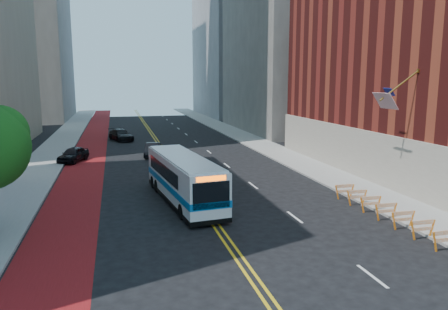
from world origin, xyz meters
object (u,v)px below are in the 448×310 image
(car_a, at_px, (73,154))
(car_b, at_px, (153,150))
(transit_bus, at_px, (183,178))
(car_c, at_px, (121,135))

(car_a, relative_size, car_b, 1.00)
(car_a, bearing_deg, car_b, 29.42)
(transit_bus, bearing_deg, car_c, 89.69)
(transit_bus, relative_size, car_c, 2.19)
(transit_bus, relative_size, car_a, 2.65)
(car_a, xyz_separation_m, car_b, (7.80, 1.09, -0.02))
(transit_bus, distance_m, car_a, 18.51)
(car_a, relative_size, car_c, 0.83)
(car_b, relative_size, car_c, 0.83)
(car_c, bearing_deg, transit_bus, -102.26)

